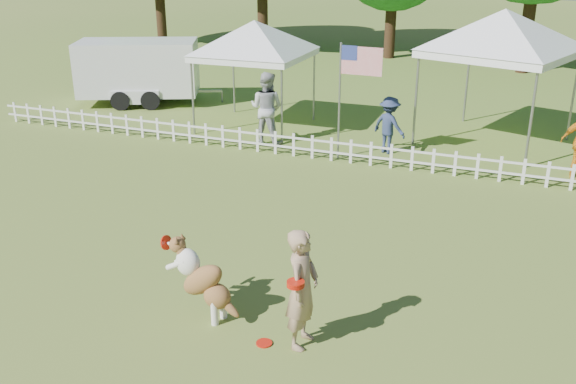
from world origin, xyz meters
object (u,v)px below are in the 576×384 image
object	(u,v)px
dog	(204,280)
spectator_a	(267,108)
canopy_tent_left	(255,76)
cargo_trailer	(139,72)
spectator_b	(389,125)
flag_pole	(339,102)
canopy_tent_right	(498,79)
handler	(302,289)
frisbee_on_turf	(264,343)

from	to	relation	value
dog	spectator_a	size ratio (longest dim) A/B	0.61
canopy_tent_left	cargo_trailer	world-z (taller)	canopy_tent_left
spectator_b	flag_pole	bearing A→B (deg)	64.88
cargo_trailer	spectator_a	size ratio (longest dim) A/B	2.50
canopy_tent_left	flag_pole	world-z (taller)	canopy_tent_left
canopy_tent_right	spectator_b	bearing A→B (deg)	-121.90
spectator_b	handler	bearing A→B (deg)	121.17
canopy_tent_right	spectator_a	bearing A→B (deg)	-139.34
dog	canopy_tent_right	distance (m)	11.06
canopy_tent_left	dog	bearing A→B (deg)	-70.70
dog	spectator_b	xyz separation A→B (m)	(0.62, 8.61, 0.14)
canopy_tent_right	flag_pole	size ratio (longest dim) A/B	1.20
flag_pole	canopy_tent_right	bearing A→B (deg)	42.23
handler	flag_pole	world-z (taller)	flag_pole
frisbee_on_turf	cargo_trailer	distance (m)	14.72
frisbee_on_turf	spectator_a	xyz separation A→B (m)	(-3.69, 8.58, 0.95)
handler	canopy_tent_right	bearing A→B (deg)	-7.82
frisbee_on_turf	cargo_trailer	world-z (taller)	cargo_trailer
flag_pole	canopy_tent_left	bearing A→B (deg)	150.80
dog	canopy_tent_right	bearing A→B (deg)	82.57
frisbee_on_turf	spectator_b	bearing A→B (deg)	92.85
canopy_tent_right	cargo_trailer	xyz separation A→B (m)	(-11.40, 0.32, -0.66)
frisbee_on_turf	spectator_b	size ratio (longest dim) A/B	0.15
cargo_trailer	flag_pole	world-z (taller)	flag_pole
canopy_tent_left	frisbee_on_turf	bearing A→B (deg)	-66.04
handler	spectator_a	distance (m)	9.35
canopy_tent_left	cargo_trailer	distance (m)	5.03
canopy_tent_right	dog	bearing A→B (deg)	-87.62
canopy_tent_right	spectator_a	size ratio (longest dim) A/B	1.79
flag_pole	handler	bearing A→B (deg)	-73.44
frisbee_on_turf	spectator_a	world-z (taller)	spectator_a
frisbee_on_turf	canopy_tent_right	xyz separation A→B (m)	(1.92, 10.90, 1.70)
dog	flag_pole	size ratio (longest dim) A/B	0.41
dog	canopy_tent_left	size ratio (longest dim) A/B	0.40
cargo_trailer	flag_pole	size ratio (longest dim) A/B	1.68
handler	cargo_trailer	distance (m)	14.84
handler	canopy_tent_right	size ratio (longest dim) A/B	0.49
canopy_tent_left	cargo_trailer	xyz separation A→B (m)	(-4.84, 1.27, -0.44)
spectator_a	canopy_tent_right	bearing A→B (deg)	-155.17
cargo_trailer	spectator_b	world-z (taller)	cargo_trailer
frisbee_on_turf	canopy_tent_right	size ratio (longest dim) A/B	0.06
handler	spectator_b	bearing A→B (deg)	5.90
spectator_b	frisbee_on_turf	bearing A→B (deg)	118.04
canopy_tent_left	handler	bearing A→B (deg)	-63.37
dog	frisbee_on_turf	size ratio (longest dim) A/B	5.32
frisbee_on_turf	flag_pole	size ratio (longest dim) A/B	0.08
frisbee_on_turf	canopy_tent_right	world-z (taller)	canopy_tent_right
spectator_a	spectator_b	xyz separation A→B (m)	(3.25, 0.34, -0.23)
dog	spectator_b	distance (m)	8.63
frisbee_on_turf	cargo_trailer	size ratio (longest dim) A/B	0.05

